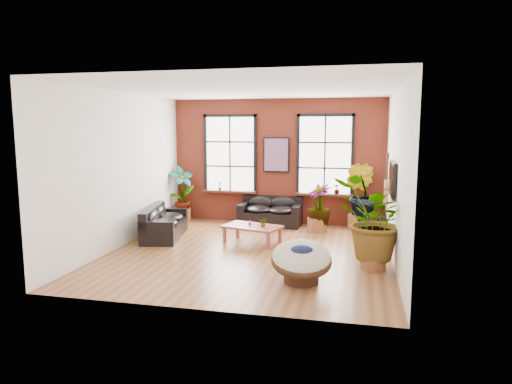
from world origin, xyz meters
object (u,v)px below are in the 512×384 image
papasan_chair (301,260)px  sofa_left (163,223)px  coffee_table (252,228)px  sofa_back (271,212)px

papasan_chair → sofa_left: bearing=135.0°
coffee_table → papasan_chair: bearing=-43.4°
sofa_back → coffee_table: sofa_back is taller
sofa_left → coffee_table: size_ratio=1.40×
coffee_table → papasan_chair: 2.91m
sofa_left → coffee_table: (2.30, -0.10, 0.03)m
sofa_back → sofa_left: size_ratio=0.85×
sofa_back → coffee_table: 2.10m
coffee_table → papasan_chair: papasan_chair is taller
sofa_left → coffee_table: bearing=-104.0°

